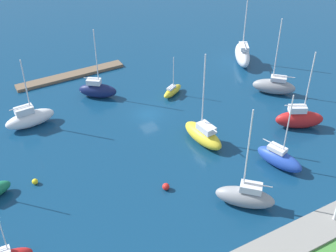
{
  "coord_description": "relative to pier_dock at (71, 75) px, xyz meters",
  "views": [
    {
      "loc": [
        24.95,
        50.64,
        37.37
      ],
      "look_at": [
        0.0,
        5.99,
        1.5
      ],
      "focal_mm": 47.49,
      "sensor_mm": 36.0,
      "label": 1
    }
  ],
  "objects": [
    {
      "name": "sailboat_gray_near_pier",
      "position": [
        -27.1,
        21.53,
        1.1
      ],
      "size": [
        6.58,
        6.43,
        12.74
      ],
      "rotation": [
        0.0,
        0.0,
        5.52
      ],
      "color": "gray",
      "rests_on": "water"
    },
    {
      "name": "sailboat_red_far_north",
      "position": [
        -23.89,
        30.78,
        1.25
      ],
      "size": [
        7.15,
        5.18,
        11.97
      ],
      "rotation": [
        0.0,
        0.0,
        2.66
      ],
      "color": "red",
      "rests_on": "water"
    },
    {
      "name": "sailboat_navy_outer_mooring",
      "position": [
        -1.61,
        8.6,
        1.07
      ],
      "size": [
        6.22,
        5.42,
        11.59
      ],
      "rotation": [
        0.0,
        0.0,
        2.5
      ],
      "color": "#141E4C",
      "rests_on": "water"
    },
    {
      "name": "mooring_buoy_red",
      "position": [
        -0.67,
        32.95,
        0.19
      ],
      "size": [
        0.89,
        0.89,
        0.89
      ],
      "primitive_type": "sphere",
      "color": "red",
      "rests_on": "water"
    },
    {
      "name": "mooring_buoy_yellow",
      "position": [
        12.95,
        24.19,
        0.11
      ],
      "size": [
        0.74,
        0.74,
        0.74
      ],
      "primitive_type": "sphere",
      "color": "yellow",
      "rests_on": "water"
    },
    {
      "name": "sailboat_yellow_along_channel",
      "position": [
        -9.8,
        27.09,
        1.04
      ],
      "size": [
        3.37,
        7.47,
        13.3
      ],
      "rotation": [
        0.0,
        0.0,
        4.82
      ],
      "color": "yellow",
      "rests_on": "water"
    },
    {
      "name": "sailboat_yellow_mid_basin",
      "position": [
        -12.43,
        13.93,
        0.49
      ],
      "size": [
        4.69,
        3.27,
        6.67
      ],
      "rotation": [
        0.0,
        0.0,
        3.62
      ],
      "color": "yellow",
      "rests_on": "water"
    },
    {
      "name": "breakwater",
      "position": [
        -6.42,
        47.23,
        0.42
      ],
      "size": [
        60.53,
        3.88,
        1.34
      ],
      "primitive_type": "cube",
      "color": "gray",
      "rests_on": "ground"
    },
    {
      "name": "sailboat_gray_off_beacon",
      "position": [
        -7.41,
        39.7,
        1.12
      ],
      "size": [
        6.58,
        6.49,
        13.2
      ],
      "rotation": [
        0.0,
        0.0,
        5.51
      ],
      "color": "gray",
      "rests_on": "water"
    },
    {
      "name": "sailboat_white_lone_north",
      "position": [
        -29.23,
        10.17,
        1.43
      ],
      "size": [
        6.0,
        8.17,
        13.16
      ],
      "rotation": [
        0.0,
        0.0,
        4.21
      ],
      "color": "white",
      "rests_on": "water"
    },
    {
      "name": "pier_dock",
      "position": [
        0.0,
        0.0,
        0.0
      ],
      "size": [
        18.91,
        2.17,
        0.51
      ],
      "primitive_type": "cube",
      "color": "brown",
      "rests_on": "ground"
    },
    {
      "name": "water",
      "position": [
        -6.42,
        17.2,
        -0.26
      ],
      "size": [
        160.0,
        160.0,
        0.0
      ],
      "primitive_type": "plane",
      "color": "navy",
      "rests_on": "ground"
    },
    {
      "name": "sailboat_white_center_basin",
      "position": [
        10.05,
        11.44,
        1.1
      ],
      "size": [
        7.33,
        2.82,
        10.57
      ],
      "rotation": [
        0.0,
        0.0,
        3.2
      ],
      "color": "white",
      "rests_on": "water"
    },
    {
      "name": "sailboat_blue_inner_mooring",
      "position": [
        -15.55,
        36.16,
        0.98
      ],
      "size": [
        4.06,
        6.82,
        10.83
      ],
      "rotation": [
        0.0,
        0.0,
        1.87
      ],
      "color": "#2347B2",
      "rests_on": "water"
    }
  ]
}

